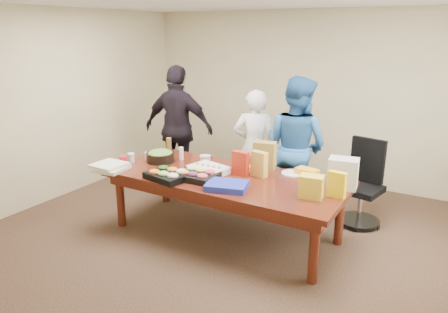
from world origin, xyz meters
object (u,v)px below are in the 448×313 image
Objects in this scene: conference_table at (225,205)px; sheet_cake at (208,169)px; person_center at (254,147)px; salad_bowl at (160,157)px; office_chair at (362,186)px; person_right at (296,147)px.

sheet_cake reaches higher than conference_table.
person_center is 4.42× the size of salad_bowl.
salad_bowl is at bearing 176.36° from conference_table.
conference_table is 1.74m from office_chair.
office_chair reaches higher than salad_bowl.
person_right reaches higher than person_center.
sheet_cake is (-0.23, -0.00, 0.41)m from conference_table.
person_center is at bearing 50.87° from salad_bowl.
person_right reaches higher than conference_table.
sheet_cake is at bearing 70.81° from person_right.
conference_table is at bearing 13.41° from sheet_cake.
office_chair is at bearing 23.98° from salad_bowl.
person_center is 1.33m from salad_bowl.
person_center is at bearing -167.31° from office_chair.
sheet_cake is 0.78m from salad_bowl.
salad_bowl is (-0.84, -1.03, -0.00)m from person_center.
sheet_cake is 1.22× the size of salad_bowl.
person_center reaches higher than conference_table.
sheet_cake is at bearing -4.77° from salad_bowl.
person_right is (0.62, -0.05, 0.11)m from person_center.
sheet_cake is at bearing -179.79° from conference_table.
person_center reaches higher than salad_bowl.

